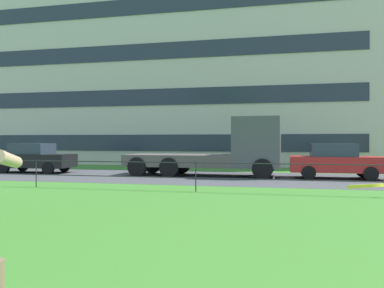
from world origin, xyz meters
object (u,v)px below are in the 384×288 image
frisbee (365,186)px  car_black_far_right (34,158)px  car_red_right (336,161)px  apartment_building_background (157,70)px  flatbed_truck_far_left (225,150)px

frisbee → car_black_far_right: bearing=131.7°
car_red_right → apartment_building_background: bearing=131.6°
frisbee → car_red_right: car_red_right is taller
flatbed_truck_far_left → car_black_far_right: bearing=-179.3°
flatbed_truck_far_left → apartment_building_background: size_ratio=0.19×
frisbee → car_black_far_right: size_ratio=0.09×
frisbee → apartment_building_background: 32.51m
car_black_far_right → flatbed_truck_far_left: (10.07, 0.13, 0.44)m
frisbee → car_black_far_right: (-13.31, 14.95, -0.54)m
car_red_right → apartment_building_background: 20.90m
car_red_right → flatbed_truck_far_left: bearing=179.6°
frisbee → car_black_far_right: 20.02m
flatbed_truck_far_left → apartment_building_background: 18.05m
frisbee → flatbed_truck_far_left: size_ratio=0.05×
car_black_far_right → apartment_building_background: apartment_building_background is taller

